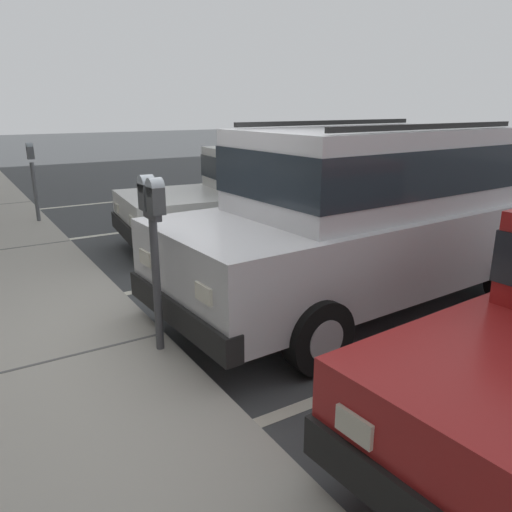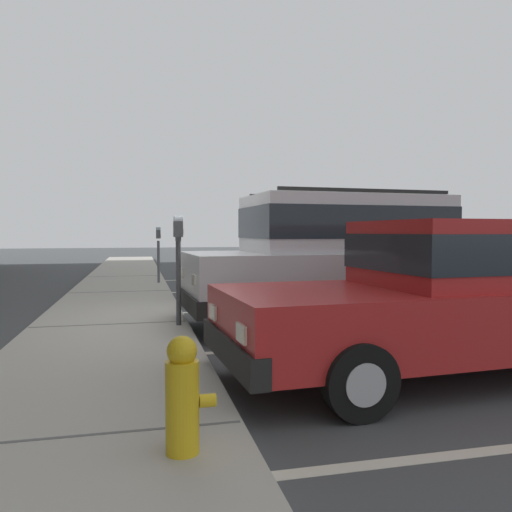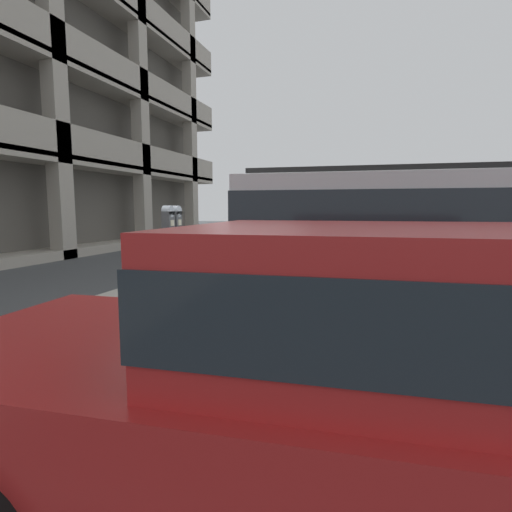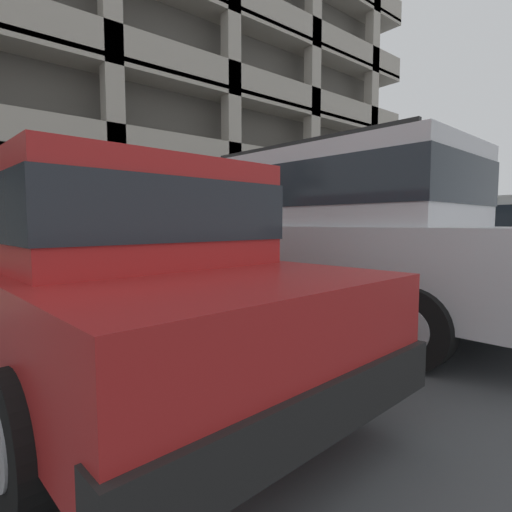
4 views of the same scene
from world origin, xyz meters
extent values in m
cube|color=#444749|center=(0.00, 0.00, -0.05)|extent=(80.00, 80.00, 0.10)
cube|color=#ADA89E|center=(0.00, 1.30, 0.06)|extent=(40.00, 2.20, 0.12)
cube|color=#606060|center=(0.00, 1.30, 0.12)|extent=(0.03, 2.16, 0.00)
cube|color=#606060|center=(4.00, 1.30, 0.12)|extent=(0.03, 2.16, 0.00)
cube|color=#606060|center=(8.00, 1.30, 0.12)|extent=(0.03, 2.16, 0.00)
cube|color=silver|center=(-1.52, -1.40, 0.00)|extent=(0.12, 4.80, 0.01)
cube|color=silver|center=(1.52, -1.40, 0.00)|extent=(0.12, 4.80, 0.01)
cube|color=silver|center=(4.57, -1.40, 0.00)|extent=(0.12, 4.80, 0.01)
cube|color=silver|center=(7.61, -1.40, 0.00)|extent=(0.12, 4.80, 0.01)
cube|color=silver|center=(-0.19, -2.13, 0.73)|extent=(2.07, 4.79, 0.80)
cube|color=silver|center=(-0.19, -2.18, 1.55)|extent=(1.76, 2.99, 0.84)
cube|color=#232B33|center=(-0.19, -2.18, 1.57)|extent=(1.79, 3.02, 0.46)
cube|color=black|center=(-0.31, 0.18, 0.45)|extent=(1.88, 0.25, 0.24)
cube|color=silver|center=(0.26, 0.25, 0.81)|extent=(0.24, 0.04, 0.14)
cube|color=silver|center=(-0.88, 0.20, 0.81)|extent=(0.24, 0.04, 0.14)
cylinder|color=black|center=(0.63, -0.63, 0.33)|extent=(0.23, 0.67, 0.66)
cylinder|color=#B2B2B7|center=(0.63, -0.63, 0.33)|extent=(0.24, 0.37, 0.36)
cylinder|color=black|center=(-1.17, -0.72, 0.33)|extent=(0.23, 0.67, 0.66)
cylinder|color=#B2B2B7|center=(-1.17, -0.72, 0.33)|extent=(0.24, 0.37, 0.36)
cylinder|color=black|center=(0.78, -3.54, 0.33)|extent=(0.23, 0.67, 0.66)
cylinder|color=#B2B2B7|center=(0.78, -3.54, 0.33)|extent=(0.24, 0.37, 0.36)
cube|color=black|center=(0.50, -2.15, 2.01)|extent=(0.18, 2.62, 0.05)
cube|color=black|center=(-0.88, -2.22, 2.01)|extent=(0.18, 2.62, 0.05)
cube|color=red|center=(-2.98, -2.04, 0.60)|extent=(1.96, 4.49, 0.60)
cube|color=red|center=(-2.96, -2.34, 1.22)|extent=(1.61, 2.07, 0.64)
cube|color=#232B33|center=(-2.96, -2.34, 1.24)|extent=(1.64, 2.09, 0.35)
cube|color=silver|center=(-2.59, 0.20, 0.66)|extent=(0.24, 0.04, 0.14)
cylinder|color=black|center=(-2.23, -0.63, 0.30)|extent=(0.20, 0.61, 0.60)
cylinder|color=#B2B2B7|center=(-2.23, -0.63, 0.30)|extent=(0.20, 0.34, 0.33)
cube|color=silver|center=(2.81, -2.59, 0.60)|extent=(2.12, 4.55, 0.60)
cube|color=silver|center=(2.78, -2.89, 1.22)|extent=(1.68, 2.12, 0.64)
cube|color=#232B33|center=(2.78, -2.89, 1.24)|extent=(1.71, 2.14, 0.35)
cube|color=black|center=(3.02, -0.44, 0.42)|extent=(1.74, 0.33, 0.24)
cube|color=silver|center=(3.55, -0.45, 0.66)|extent=(0.24, 0.05, 0.14)
cube|color=silver|center=(2.50, -0.34, 0.66)|extent=(0.24, 0.05, 0.14)
cylinder|color=black|center=(3.77, -1.32, 0.30)|extent=(0.22, 0.61, 0.60)
cylinder|color=#B2B2B7|center=(3.77, -1.32, 0.30)|extent=(0.21, 0.35, 0.33)
cylinder|color=black|center=(2.11, -1.15, 0.30)|extent=(0.22, 0.61, 0.60)
cylinder|color=#B2B2B7|center=(2.11, -1.15, 0.30)|extent=(0.21, 0.35, 0.33)
cylinder|color=black|center=(3.50, -4.03, 0.30)|extent=(0.22, 0.61, 0.60)
cylinder|color=#B2B2B7|center=(3.50, -4.03, 0.30)|extent=(0.21, 0.35, 0.33)
cylinder|color=black|center=(1.84, -3.87, 0.30)|extent=(0.22, 0.61, 0.60)
cylinder|color=#B2B2B7|center=(1.84, -3.87, 0.30)|extent=(0.21, 0.35, 0.33)
cylinder|color=#47474C|center=(-0.27, 0.35, 0.71)|extent=(0.07, 0.07, 1.18)
cube|color=#47474C|center=(-0.27, 0.35, 1.33)|extent=(0.28, 0.06, 0.06)
cube|color=#424447|center=(-0.37, 0.35, 1.47)|extent=(0.15, 0.11, 0.22)
cylinder|color=#9EA8B2|center=(-0.37, 0.35, 1.58)|extent=(0.15, 0.11, 0.15)
cube|color=#B7B293|center=(-0.37, 0.29, 1.43)|extent=(0.08, 0.01, 0.08)
cube|color=#424447|center=(-0.17, 0.35, 1.47)|extent=(0.15, 0.11, 0.22)
cylinder|color=#9EA8B2|center=(-0.17, 0.35, 1.58)|extent=(0.15, 0.11, 0.15)
cube|color=#B7B293|center=(-0.17, 0.29, 1.43)|extent=(0.08, 0.01, 0.08)
cylinder|color=#595B60|center=(5.82, 0.39, 0.66)|extent=(0.07, 0.07, 1.09)
cube|color=#515459|center=(5.82, 0.39, 1.38)|extent=(0.15, 0.11, 0.22)
cylinder|color=#8C99A3|center=(5.82, 0.39, 1.49)|extent=(0.15, 0.11, 0.15)
cube|color=#B7B293|center=(5.82, 0.33, 1.34)|extent=(0.08, 0.01, 0.08)
cube|color=#A8A093|center=(9.92, 7.38, 9.00)|extent=(0.60, 0.50, 18.00)
cube|color=#A8A093|center=(14.50, 7.38, 9.00)|extent=(0.60, 0.50, 18.00)
camera|label=1|loc=(-4.15, 1.75, 2.20)|focal=35.00mm
camera|label=2|loc=(-7.32, 0.89, 1.43)|focal=35.00mm
camera|label=3|loc=(-4.96, -2.26, 1.63)|focal=28.00mm
camera|label=4|loc=(-3.99, -5.22, 1.16)|focal=28.00mm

